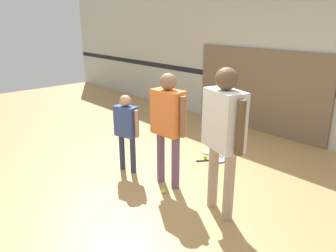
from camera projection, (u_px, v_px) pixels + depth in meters
name	position (u px, v px, depth m)	size (l,w,h in m)	color
ground_plane	(178.00, 190.00, 4.46)	(16.00, 16.00, 0.00)	tan
wall_back	(299.00, 55.00, 5.90)	(16.00, 0.07, 3.20)	beige
wall_panel	(258.00, 91.00, 6.63)	(2.98, 0.05, 1.66)	#756047
person_instructor	(168.00, 118.00, 4.33)	(0.60, 0.26, 1.57)	#6B4C70
person_student_left	(126.00, 125.00, 4.82)	(0.44, 0.26, 1.19)	#2D334C
person_student_right	(224.00, 127.00, 3.63)	(0.64, 0.40, 1.75)	tan
racket_spare_on_floor	(216.00, 160.00, 5.40)	(0.39, 0.50, 0.03)	blue
racket_second_spare	(209.00, 152.00, 5.72)	(0.48, 0.28, 0.03)	#C6D838
tennis_ball_near_instructor	(164.00, 191.00, 4.39)	(0.07, 0.07, 0.07)	#CCE038
tennis_ball_by_spare_racket	(205.00, 157.00, 5.45)	(0.07, 0.07, 0.07)	#CCE038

